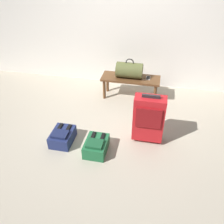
% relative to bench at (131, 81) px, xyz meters
% --- Properties ---
extents(ground_plane, '(6.60, 6.60, 0.00)m').
position_rel_bench_xyz_m(ground_plane, '(-0.17, -1.03, -0.33)').
color(ground_plane, '#B2A893').
extents(back_wall, '(6.00, 0.10, 2.80)m').
position_rel_bench_xyz_m(back_wall, '(-0.17, 0.57, 1.07)').
color(back_wall, silver).
rests_on(back_wall, ground).
extents(bench, '(1.00, 0.36, 0.39)m').
position_rel_bench_xyz_m(bench, '(0.00, 0.00, 0.00)').
color(bench, brown).
rests_on(bench, ground).
extents(duffel_bag_olive, '(0.44, 0.26, 0.34)m').
position_rel_bench_xyz_m(duffel_bag_olive, '(-0.03, -0.00, 0.19)').
color(duffel_bag_olive, '#51562D').
rests_on(duffel_bag_olive, bench).
extents(cell_phone, '(0.07, 0.14, 0.01)m').
position_rel_bench_xyz_m(cell_phone, '(0.29, 0.04, 0.06)').
color(cell_phone, silver).
rests_on(cell_phone, bench).
extents(suitcase_upright_red, '(0.41, 0.23, 0.73)m').
position_rel_bench_xyz_m(suitcase_upright_red, '(0.39, -1.10, 0.04)').
color(suitcase_upright_red, red).
rests_on(suitcase_upright_red, ground).
extents(backpack_navy, '(0.28, 0.38, 0.21)m').
position_rel_bench_xyz_m(backpack_navy, '(-0.74, -1.38, -0.24)').
color(backpack_navy, navy).
rests_on(backpack_navy, ground).
extents(backpack_green, '(0.28, 0.38, 0.21)m').
position_rel_bench_xyz_m(backpack_green, '(-0.24, -1.46, -0.24)').
color(backpack_green, '#1E6038').
rests_on(backpack_green, ground).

